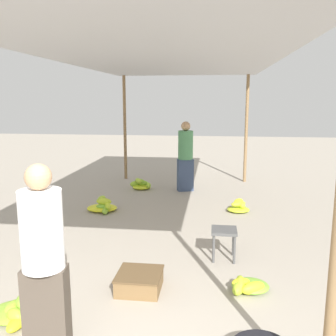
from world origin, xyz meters
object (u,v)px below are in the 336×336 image
at_px(crate_near, 139,281).
at_px(banana_pile_left_1, 103,207).
at_px(banana_pile_left_0, 18,312).
at_px(banana_pile_right_0, 247,286).
at_px(banana_pile_left_2, 141,185).
at_px(shopper_walking_mid, 185,155).
at_px(vendor_foreground, 43,258).
at_px(stool, 224,235).
at_px(banana_pile_right_1, 239,207).

bearing_deg(crate_near, banana_pile_left_1, 114.21).
bearing_deg(banana_pile_left_0, banana_pile_right_0, 19.45).
distance_m(banana_pile_left_2, crate_near, 4.87).
bearing_deg(banana_pile_left_2, shopper_walking_mid, -1.39).
height_order(banana_pile_left_2, banana_pile_right_0, banana_pile_left_2).
xyz_separation_m(banana_pile_left_0, crate_near, (1.09, 0.70, 0.04)).
relative_size(vendor_foreground, shopper_walking_mid, 1.00).
distance_m(stool, banana_pile_left_0, 2.66).
height_order(stool, banana_pile_right_0, stool).
bearing_deg(banana_pile_left_1, vendor_foreground, -79.65).
bearing_deg(banana_pile_right_0, banana_pile_left_0, -160.55).
xyz_separation_m(banana_pile_left_1, banana_pile_right_0, (2.52, -2.80, -0.02)).
height_order(banana_pile_left_2, crate_near, banana_pile_left_2).
bearing_deg(banana_pile_left_0, banana_pile_left_2, 88.28).
height_order(vendor_foreground, crate_near, vendor_foreground).
bearing_deg(banana_pile_left_2, stool, -63.68).
height_order(banana_pile_left_0, banana_pile_right_1, banana_pile_right_1).
xyz_separation_m(banana_pile_left_0, banana_pile_left_2, (0.16, 5.49, 0.04)).
relative_size(stool, banana_pile_left_0, 0.68).
bearing_deg(banana_pile_right_0, crate_near, -174.66).
bearing_deg(vendor_foreground, shopper_walking_mid, 83.05).
xyz_separation_m(vendor_foreground, shopper_walking_mid, (0.72, 5.89, -0.00)).
bearing_deg(stool, shopper_walking_mid, 102.24).
relative_size(stool, banana_pile_right_1, 0.92).
bearing_deg(banana_pile_left_0, banana_pile_left_1, 93.54).
xyz_separation_m(banana_pile_left_1, banana_pile_right_1, (2.62, 0.29, 0.01)).
height_order(banana_pile_right_1, crate_near, banana_pile_right_1).
bearing_deg(banana_pile_left_1, crate_near, -65.79).
distance_m(stool, crate_near, 1.39).
height_order(vendor_foreground, banana_pile_left_0, vendor_foreground).
bearing_deg(stool, banana_pile_right_1, 81.17).
bearing_deg(banana_pile_right_0, shopper_walking_mid, 102.95).
distance_m(vendor_foreground, stool, 2.65).
relative_size(stool, shopper_walking_mid, 0.26).
xyz_separation_m(vendor_foreground, banana_pile_left_1, (-0.74, 4.04, -0.76)).
bearing_deg(shopper_walking_mid, stool, -77.76).
xyz_separation_m(vendor_foreground, banana_pile_right_1, (1.89, 4.33, -0.76)).
height_order(banana_pile_right_0, banana_pile_right_1, banana_pile_right_1).
bearing_deg(banana_pile_left_0, stool, 39.02).
relative_size(banana_pile_left_0, banana_pile_left_2, 1.11).
xyz_separation_m(banana_pile_left_0, banana_pile_right_1, (2.40, 3.90, 0.03)).
height_order(vendor_foreground, banana_pile_left_1, vendor_foreground).
bearing_deg(vendor_foreground, banana_pile_left_2, 93.38).
height_order(vendor_foreground, shopper_walking_mid, vendor_foreground).
relative_size(stool, banana_pile_left_1, 0.69).
relative_size(vendor_foreground, banana_pile_left_1, 2.67).
bearing_deg(banana_pile_right_0, banana_pile_left_2, 114.56).
xyz_separation_m(banana_pile_left_0, banana_pile_right_0, (2.30, 0.81, 0.00)).
bearing_deg(banana_pile_right_1, vendor_foreground, -113.57).
xyz_separation_m(banana_pile_right_0, shopper_walking_mid, (-1.07, 4.65, 0.78)).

